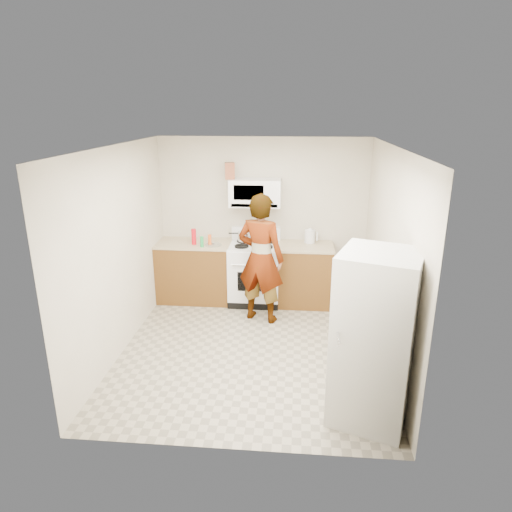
# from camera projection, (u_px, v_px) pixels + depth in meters

# --- Properties ---
(floor) EXTENTS (3.60, 3.60, 0.00)m
(floor) POSITION_uv_depth(u_px,v_px,m) (252.00, 348.00, 5.78)
(floor) COLOR gray
(floor) RESTS_ON ground
(back_wall) EXTENTS (3.20, 0.02, 2.50)m
(back_wall) POSITION_uv_depth(u_px,v_px,m) (263.00, 219.00, 7.09)
(back_wall) COLOR beige
(back_wall) RESTS_ON floor
(right_wall) EXTENTS (0.02, 3.60, 2.50)m
(right_wall) POSITION_uv_depth(u_px,v_px,m) (388.00, 258.00, 5.26)
(right_wall) COLOR beige
(right_wall) RESTS_ON floor
(cabinet_left) EXTENTS (1.12, 0.62, 0.90)m
(cabinet_left) POSITION_uv_depth(u_px,v_px,m) (195.00, 272.00, 7.14)
(cabinet_left) COLOR brown
(cabinet_left) RESTS_ON floor
(counter_left) EXTENTS (1.14, 0.64, 0.03)m
(counter_left) POSITION_uv_depth(u_px,v_px,m) (194.00, 244.00, 6.99)
(counter_left) COLOR tan
(counter_left) RESTS_ON cabinet_left
(cabinet_right) EXTENTS (0.80, 0.62, 0.90)m
(cabinet_right) POSITION_uv_depth(u_px,v_px,m) (305.00, 276.00, 6.99)
(cabinet_right) COLOR brown
(cabinet_right) RESTS_ON floor
(counter_right) EXTENTS (0.82, 0.64, 0.03)m
(counter_right) POSITION_uv_depth(u_px,v_px,m) (306.00, 246.00, 6.85)
(counter_right) COLOR tan
(counter_right) RESTS_ON cabinet_right
(gas_range) EXTENTS (0.76, 0.65, 1.13)m
(gas_range) POSITION_uv_depth(u_px,v_px,m) (255.00, 272.00, 7.04)
(gas_range) COLOR white
(gas_range) RESTS_ON floor
(microwave) EXTENTS (0.76, 0.38, 0.40)m
(microwave) POSITION_uv_depth(u_px,v_px,m) (255.00, 193.00, 6.78)
(microwave) COLOR white
(microwave) RESTS_ON back_wall
(person) EXTENTS (0.77, 0.62, 1.83)m
(person) POSITION_uv_depth(u_px,v_px,m) (261.00, 259.00, 6.30)
(person) COLOR tan
(person) RESTS_ON floor
(fridge) EXTENTS (0.89, 0.89, 1.70)m
(fridge) POSITION_uv_depth(u_px,v_px,m) (374.00, 339.00, 4.26)
(fridge) COLOR white
(fridge) RESTS_ON floor
(kettle) EXTENTS (0.20, 0.20, 0.20)m
(kettle) POSITION_uv_depth(u_px,v_px,m) (310.00, 236.00, 6.96)
(kettle) COLOR silver
(kettle) RESTS_ON counter_right
(jug) EXTENTS (0.16, 0.16, 0.24)m
(jug) POSITION_uv_depth(u_px,v_px,m) (230.00, 171.00, 6.70)
(jug) COLOR brown
(jug) RESTS_ON microwave
(saucepan) EXTENTS (0.28, 0.28, 0.13)m
(saucepan) POSITION_uv_depth(u_px,v_px,m) (246.00, 236.00, 7.01)
(saucepan) COLOR silver
(saucepan) RESTS_ON gas_range
(tray) EXTENTS (0.29, 0.24, 0.05)m
(tray) POSITION_uv_depth(u_px,v_px,m) (261.00, 245.00, 6.78)
(tray) COLOR white
(tray) RESTS_ON gas_range
(bottle_spray) EXTENTS (0.08, 0.08, 0.24)m
(bottle_spray) POSITION_uv_depth(u_px,v_px,m) (194.00, 237.00, 6.85)
(bottle_spray) COLOR red
(bottle_spray) RESTS_ON counter_left
(bottle_hot_sauce) EXTENTS (0.05, 0.05, 0.16)m
(bottle_hot_sauce) POSITION_uv_depth(u_px,v_px,m) (210.00, 240.00, 6.85)
(bottle_hot_sauce) COLOR #F85D1B
(bottle_hot_sauce) RESTS_ON counter_left
(bottle_green_cap) EXTENTS (0.06, 0.06, 0.16)m
(bottle_green_cap) POSITION_uv_depth(u_px,v_px,m) (202.00, 242.00, 6.74)
(bottle_green_cap) COLOR green
(bottle_green_cap) RESTS_ON counter_left
(pot_lid) EXTENTS (0.30, 0.30, 0.01)m
(pot_lid) POSITION_uv_depth(u_px,v_px,m) (213.00, 245.00, 6.85)
(pot_lid) COLOR silver
(pot_lid) RESTS_ON counter_left
(broom) EXTENTS (0.25, 0.17, 1.28)m
(broom) POSITION_uv_depth(u_px,v_px,m) (371.00, 285.00, 6.10)
(broom) COLOR white
(broom) RESTS_ON floor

